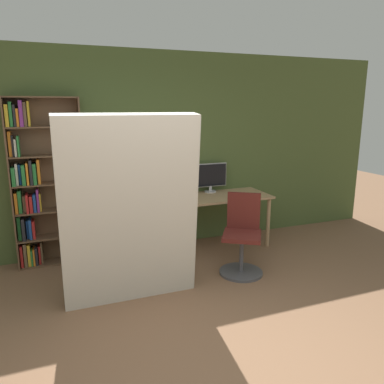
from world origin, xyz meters
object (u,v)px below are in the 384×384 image
Objects in this scene: monitor at (210,176)px; bookshelf at (39,185)px; mattress_near at (131,211)px; office_chair at (242,241)px.

bookshelf is (-2.31, -0.01, 0.05)m from monitor.
monitor is at bearing 42.58° from mattress_near.
bookshelf reaches higher than mattress_near.
monitor is 0.53× the size of office_chair.
bookshelf is 1.09× the size of mattress_near.
monitor is at bearing 85.67° from office_chair.
monitor reaches higher than office_chair.
mattress_near reaches higher than monitor.
bookshelf is 1.58m from mattress_near.
office_chair is 0.50× the size of mattress_near.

